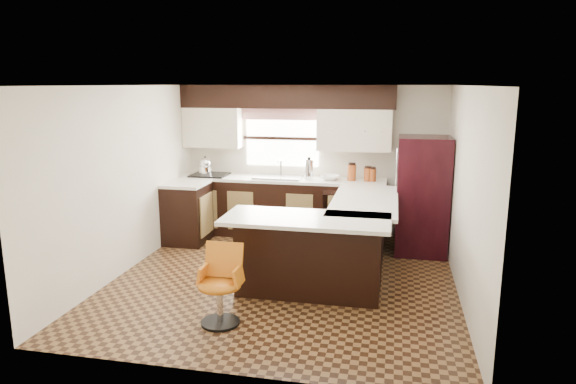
% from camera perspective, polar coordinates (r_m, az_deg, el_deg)
% --- Properties ---
extents(floor, '(4.40, 4.40, 0.00)m').
position_cam_1_polar(floor, '(6.56, -0.45, -9.70)').
color(floor, '#49301A').
rests_on(floor, ground).
extents(ceiling, '(4.40, 4.40, 0.00)m').
position_cam_1_polar(ceiling, '(6.10, -0.49, 11.75)').
color(ceiling, silver).
rests_on(ceiling, wall_back).
extents(wall_back, '(4.40, 0.00, 4.40)m').
position_cam_1_polar(wall_back, '(8.35, 2.74, 3.54)').
color(wall_back, beige).
rests_on(wall_back, floor).
extents(wall_front, '(4.40, 0.00, 4.40)m').
position_cam_1_polar(wall_front, '(4.16, -6.94, -5.21)').
color(wall_front, beige).
rests_on(wall_front, floor).
extents(wall_left, '(0.00, 4.40, 4.40)m').
position_cam_1_polar(wall_left, '(6.97, -17.60, 1.30)').
color(wall_left, beige).
rests_on(wall_left, floor).
extents(wall_right, '(0.00, 4.40, 4.40)m').
position_cam_1_polar(wall_right, '(6.14, 19.06, -0.19)').
color(wall_right, beige).
rests_on(wall_right, floor).
extents(base_cab_back, '(3.30, 0.60, 0.90)m').
position_cam_1_polar(base_cab_back, '(8.29, -0.71, -1.80)').
color(base_cab_back, black).
rests_on(base_cab_back, floor).
extents(base_cab_left, '(0.60, 0.70, 0.90)m').
position_cam_1_polar(base_cab_left, '(8.09, -11.11, -2.37)').
color(base_cab_left, black).
rests_on(base_cab_left, floor).
extents(counter_back, '(3.30, 0.60, 0.04)m').
position_cam_1_polar(counter_back, '(8.19, -0.72, 1.41)').
color(counter_back, silver).
rests_on(counter_back, base_cab_back).
extents(counter_left, '(0.60, 0.70, 0.04)m').
position_cam_1_polar(counter_left, '(7.99, -11.25, 0.91)').
color(counter_left, silver).
rests_on(counter_left, base_cab_left).
extents(soffit, '(3.40, 0.35, 0.36)m').
position_cam_1_polar(soffit, '(8.17, -0.21, 10.55)').
color(soffit, black).
rests_on(soffit, wall_back).
extents(upper_cab_left, '(0.94, 0.35, 0.64)m').
position_cam_1_polar(upper_cab_left, '(8.53, -8.31, 7.12)').
color(upper_cab_left, beige).
rests_on(upper_cab_left, wall_back).
extents(upper_cab_right, '(1.14, 0.35, 0.64)m').
position_cam_1_polar(upper_cab_right, '(8.04, 7.40, 6.86)').
color(upper_cab_right, beige).
rests_on(upper_cab_right, wall_back).
extents(window_pane, '(1.20, 0.02, 0.90)m').
position_cam_1_polar(window_pane, '(8.38, -0.65, 5.99)').
color(window_pane, white).
rests_on(window_pane, wall_back).
extents(valance, '(1.30, 0.06, 0.18)m').
position_cam_1_polar(valance, '(8.31, -0.72, 8.64)').
color(valance, '#D19B93').
rests_on(valance, wall_back).
extents(sink, '(0.75, 0.45, 0.03)m').
position_cam_1_polar(sink, '(8.17, -1.10, 1.66)').
color(sink, '#B2B2B7').
rests_on(sink, counter_back).
extents(dishwasher, '(0.58, 0.03, 0.78)m').
position_cam_1_polar(dishwasher, '(7.87, 5.97, -2.77)').
color(dishwasher, black).
rests_on(dishwasher, floor).
extents(cooktop, '(0.58, 0.50, 0.02)m').
position_cam_1_polar(cooktop, '(8.50, -8.68, 1.90)').
color(cooktop, black).
rests_on(cooktop, counter_back).
extents(peninsula_long, '(0.60, 1.95, 0.90)m').
position_cam_1_polar(peninsula_long, '(6.89, 8.02, -4.80)').
color(peninsula_long, black).
rests_on(peninsula_long, floor).
extents(peninsula_return, '(1.65, 0.60, 0.90)m').
position_cam_1_polar(peninsula_return, '(6.02, 2.35, -7.18)').
color(peninsula_return, black).
rests_on(peninsula_return, floor).
extents(counter_pen_long, '(0.84, 1.95, 0.04)m').
position_cam_1_polar(counter_pen_long, '(6.76, 8.56, -0.98)').
color(counter_pen_long, silver).
rests_on(counter_pen_long, peninsula_long).
extents(counter_pen_return, '(1.89, 0.84, 0.04)m').
position_cam_1_polar(counter_pen_return, '(5.80, 2.04, -3.04)').
color(counter_pen_return, silver).
rests_on(counter_pen_return, peninsula_return).
extents(refrigerator, '(0.73, 0.70, 1.69)m').
position_cam_1_polar(refrigerator, '(7.59, 14.70, -0.40)').
color(refrigerator, black).
rests_on(refrigerator, floor).
extents(bar_chair, '(0.44, 0.44, 0.82)m').
position_cam_1_polar(bar_chair, '(5.33, -7.64, -10.33)').
color(bar_chair, '#C96913').
rests_on(bar_chair, floor).
extents(kettle, '(0.22, 0.22, 0.29)m').
position_cam_1_polar(kettle, '(8.50, -9.17, 2.97)').
color(kettle, silver).
rests_on(kettle, cooktop).
extents(percolator, '(0.13, 0.13, 0.31)m').
position_cam_1_polar(percolator, '(8.08, 2.34, 2.55)').
color(percolator, silver).
rests_on(percolator, counter_back).
extents(mixing_bowl, '(0.32, 0.32, 0.07)m').
position_cam_1_polar(mixing_bowl, '(8.05, 4.71, 1.61)').
color(mixing_bowl, white).
rests_on(mixing_bowl, counter_back).
extents(canister_large, '(0.13, 0.13, 0.25)m').
position_cam_1_polar(canister_large, '(8.02, 7.09, 2.15)').
color(canister_large, '#964218').
rests_on(canister_large, counter_back).
extents(canister_med, '(0.13, 0.13, 0.20)m').
position_cam_1_polar(canister_med, '(8.01, 8.87, 1.93)').
color(canister_med, '#964218').
rests_on(canister_med, counter_back).
extents(canister_small, '(0.12, 0.12, 0.19)m').
position_cam_1_polar(canister_small, '(8.01, 9.34, 1.87)').
color(canister_small, '#964218').
rests_on(canister_small, counter_back).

